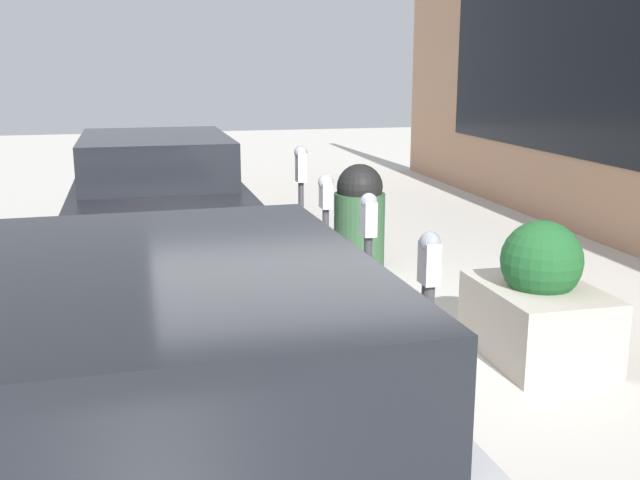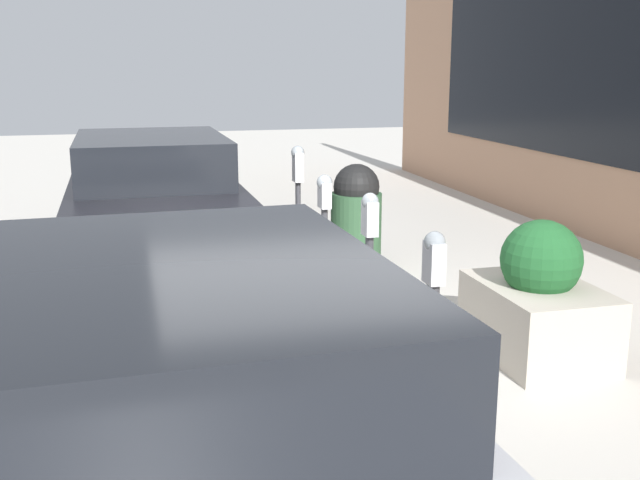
{
  "view_description": "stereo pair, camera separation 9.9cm",
  "coord_description": "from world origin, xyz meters",
  "px_view_note": "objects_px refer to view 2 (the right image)",
  "views": [
    {
      "loc": [
        -5.75,
        1.29,
        2.25
      ],
      "look_at": [
        0.0,
        -0.09,
        0.85
      ],
      "focal_mm": 42.0,
      "sensor_mm": 36.0,
      "label": 1
    },
    {
      "loc": [
        -5.73,
        1.39,
        2.25
      ],
      "look_at": [
        0.0,
        -0.09,
        0.85
      ],
      "focal_mm": 42.0,
      "sensor_mm": 36.0,
      "label": 2
    }
  ],
  "objects_px": {
    "trash_bin": "(356,218)",
    "planter_box": "(538,302)",
    "parking_meter_fourth": "(298,184)",
    "parked_car_middle": "(153,196)",
    "parking_meter_second": "(369,251)",
    "parking_meter_middle": "(324,215)",
    "parked_car_front": "(167,419)",
    "parking_meter_nearest": "(432,315)"
  },
  "relations": [
    {
      "from": "parking_meter_second",
      "to": "trash_bin",
      "type": "bearing_deg",
      "value": -15.25
    },
    {
      "from": "parking_meter_fourth",
      "to": "trash_bin",
      "type": "relative_size",
      "value": 1.19
    },
    {
      "from": "planter_box",
      "to": "parked_car_front",
      "type": "bearing_deg",
      "value": 124.73
    },
    {
      "from": "parking_meter_second",
      "to": "parking_meter_fourth",
      "type": "xyz_separation_m",
      "value": [
        2.53,
        -0.04,
        0.11
      ]
    },
    {
      "from": "parked_car_front",
      "to": "parked_car_middle",
      "type": "relative_size",
      "value": 0.95
    },
    {
      "from": "planter_box",
      "to": "parked_car_middle",
      "type": "height_order",
      "value": "parked_car_middle"
    },
    {
      "from": "parking_meter_fourth",
      "to": "parked_car_middle",
      "type": "xyz_separation_m",
      "value": [
        1.01,
        1.47,
        -0.25
      ]
    },
    {
      "from": "planter_box",
      "to": "trash_bin",
      "type": "relative_size",
      "value": 0.97
    },
    {
      "from": "parking_meter_middle",
      "to": "parked_car_middle",
      "type": "xyz_separation_m",
      "value": [
        2.23,
        1.43,
        -0.14
      ]
    },
    {
      "from": "parked_car_front",
      "to": "trash_bin",
      "type": "bearing_deg",
      "value": -27.72
    },
    {
      "from": "parked_car_middle",
      "to": "trash_bin",
      "type": "xyz_separation_m",
      "value": [
        -0.91,
        -2.14,
        -0.18
      ]
    },
    {
      "from": "trash_bin",
      "to": "parked_car_front",
      "type": "bearing_deg",
      "value": 154.26
    },
    {
      "from": "planter_box",
      "to": "trash_bin",
      "type": "distance_m",
      "value": 2.82
    },
    {
      "from": "parked_car_middle",
      "to": "parking_meter_fourth",
      "type": "bearing_deg",
      "value": -125.34
    },
    {
      "from": "trash_bin",
      "to": "planter_box",
      "type": "bearing_deg",
      "value": -166.86
    },
    {
      "from": "parked_car_middle",
      "to": "trash_bin",
      "type": "height_order",
      "value": "parked_car_middle"
    },
    {
      "from": "parking_meter_nearest",
      "to": "parking_meter_second",
      "type": "distance_m",
      "value": 1.2
    },
    {
      "from": "parking_meter_fourth",
      "to": "parked_car_middle",
      "type": "bearing_deg",
      "value": 55.38
    },
    {
      "from": "planter_box",
      "to": "parked_car_middle",
      "type": "bearing_deg",
      "value": 37.3
    },
    {
      "from": "parked_car_middle",
      "to": "parked_car_front",
      "type": "bearing_deg",
      "value": 177.62
    },
    {
      "from": "parking_meter_middle",
      "to": "parked_car_middle",
      "type": "bearing_deg",
      "value": 32.63
    },
    {
      "from": "parking_meter_nearest",
      "to": "parking_meter_middle",
      "type": "xyz_separation_m",
      "value": [
        2.5,
        -0.01,
        0.11
      ]
    },
    {
      "from": "parking_meter_second",
      "to": "parked_car_front",
      "type": "distance_m",
      "value": 2.68
    },
    {
      "from": "parking_meter_fourth",
      "to": "parked_car_middle",
      "type": "relative_size",
      "value": 0.33
    },
    {
      "from": "parking_meter_middle",
      "to": "parked_car_front",
      "type": "distance_m",
      "value": 3.81
    },
    {
      "from": "trash_bin",
      "to": "parking_meter_second",
      "type": "bearing_deg",
      "value": 164.75
    },
    {
      "from": "parking_meter_fourth",
      "to": "parked_car_front",
      "type": "distance_m",
      "value": 4.96
    },
    {
      "from": "parked_car_middle",
      "to": "parking_meter_nearest",
      "type": "bearing_deg",
      "value": -164.01
    },
    {
      "from": "parking_meter_nearest",
      "to": "parking_meter_fourth",
      "type": "xyz_separation_m",
      "value": [
        3.72,
        -0.04,
        0.21
      ]
    },
    {
      "from": "parking_meter_middle",
      "to": "planter_box",
      "type": "xyz_separation_m",
      "value": [
        -1.42,
        -1.35,
        -0.48
      ]
    },
    {
      "from": "parking_meter_second",
      "to": "parking_meter_fourth",
      "type": "height_order",
      "value": "parking_meter_fourth"
    },
    {
      "from": "parking_meter_fourth",
      "to": "trash_bin",
      "type": "height_order",
      "value": "parking_meter_fourth"
    },
    {
      "from": "parking_meter_second",
      "to": "parked_car_front",
      "type": "height_order",
      "value": "parked_car_front"
    },
    {
      "from": "parking_meter_middle",
      "to": "parked_car_middle",
      "type": "distance_m",
      "value": 2.66
    },
    {
      "from": "parking_meter_fourth",
      "to": "parking_meter_second",
      "type": "bearing_deg",
      "value": 179.08
    },
    {
      "from": "parked_car_middle",
      "to": "trash_bin",
      "type": "relative_size",
      "value": 3.59
    },
    {
      "from": "parking_meter_middle",
      "to": "planter_box",
      "type": "relative_size",
      "value": 1.12
    },
    {
      "from": "parking_meter_second",
      "to": "parking_meter_fourth",
      "type": "relative_size",
      "value": 0.95
    },
    {
      "from": "trash_bin",
      "to": "parked_car_middle",
      "type": "bearing_deg",
      "value": 66.98
    },
    {
      "from": "parking_meter_second",
      "to": "planter_box",
      "type": "xyz_separation_m",
      "value": [
        -0.11,
        -1.36,
        -0.47
      ]
    },
    {
      "from": "parking_meter_middle",
      "to": "parking_meter_second",
      "type": "bearing_deg",
      "value": 179.77
    },
    {
      "from": "parking_meter_middle",
      "to": "parking_meter_fourth",
      "type": "xyz_separation_m",
      "value": [
        1.22,
        -0.04,
        0.1
      ]
    }
  ]
}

